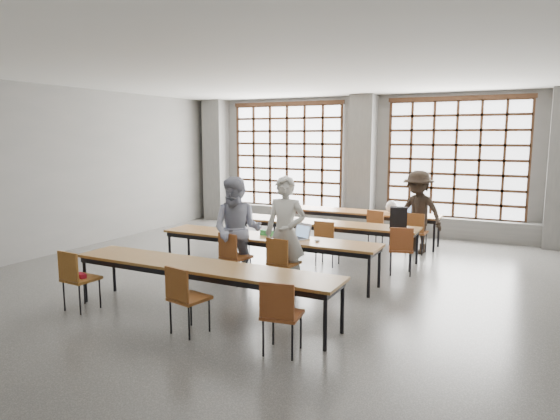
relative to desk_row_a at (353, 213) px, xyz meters
The scene contains 37 objects.
floor 3.95m from the desk_row_a, 93.01° to the right, with size 11.00×11.00×0.00m, color #494946.
ceiling 4.82m from the desk_row_a, 93.01° to the right, with size 11.00×11.00×0.00m, color silver.
wall_back 1.95m from the desk_row_a, 97.26° to the left, with size 10.00×10.00×0.00m, color slate.
wall_left 6.59m from the desk_row_a, 143.21° to the right, with size 11.00×11.00×0.00m, color slate.
column_left 5.01m from the desk_row_a, 164.24° to the left, with size 0.60×0.55×3.50m, color #565654.
column_mid 1.73m from the desk_row_a, 98.76° to the left, with size 0.60×0.55×3.50m, color #565654.
window_left 3.14m from the desk_row_a, 148.08° to the left, with size 3.32×0.12×3.00m.
window_right 2.84m from the desk_row_a, 36.78° to the left, with size 3.32×0.12×3.00m.
sill_ledge 1.48m from the desk_row_a, 98.27° to the left, with size 9.80×0.35×0.50m, color #565654.
desk_row_a is the anchor object (origin of this frame).
desk_row_b 1.78m from the desk_row_a, 93.66° to the right, with size 4.00×0.70×0.73m.
desk_row_c 3.61m from the desk_row_a, 95.64° to the right, with size 4.00×0.70×0.73m.
desk_row_d 5.69m from the desk_row_a, 92.41° to the right, with size 4.00×0.70×0.73m.
chair_back_left 1.55m from the desk_row_a, 156.02° to the right, with size 0.48×0.48×0.88m.
chair_back_mid 1.01m from the desk_row_a, 38.73° to the right, with size 0.50×0.51×0.88m.
chair_back_right 1.72m from the desk_row_a, 21.51° to the right, with size 0.44×0.44×0.88m.
chair_mid_left 2.95m from the desk_row_a, 125.23° to the right, with size 0.49×0.49×0.88m.
chair_mid_centre 2.43m from the desk_row_a, 83.23° to the right, with size 0.42×0.43×0.88m.
chair_mid_right 2.95m from the desk_row_a, 54.64° to the right, with size 0.52×0.52×0.88m.
chair_front_left 4.27m from the desk_row_a, 99.01° to the right, with size 0.49×0.49×0.88m.
chair_front_right 4.23m from the desk_row_a, 86.80° to the right, with size 0.47×0.47×0.88m.
chair_near_left 6.61m from the desk_row_a, 107.11° to the right, with size 0.45×0.45×0.88m.
chair_near_mid 6.32m from the desk_row_a, 90.49° to the right, with size 0.49×0.50×0.88m.
chair_near_right 6.44m from the desk_row_a, 78.61° to the right, with size 0.48×0.48×0.88m.
student_male 4.10m from the desk_row_a, 86.56° to the right, with size 0.67×0.44×1.84m, color silver.
student_female 4.15m from the desk_row_a, 99.09° to the right, with size 0.87×0.68×1.79m, color #19224D.
student_back 1.69m from the desk_row_a, 17.35° to the right, with size 1.13×0.65×1.75m, color black.
laptop_front 3.49m from the desk_row_a, 86.41° to the right, with size 0.45×0.42×0.26m.
laptop_back 1.38m from the desk_row_a, ahead, with size 0.43×0.39×0.26m.
mouse 3.66m from the desk_row_a, 80.63° to the right, with size 0.10×0.06×0.04m, color silver.
green_box 3.53m from the desk_row_a, 96.57° to the right, with size 0.25×0.09×0.09m, color green.
phone 3.69m from the desk_row_a, 92.71° to the right, with size 0.13×0.06×0.01m, color black.
paper_sheet_a 1.87m from the desk_row_a, 112.43° to the right, with size 0.30×0.21×0.00m, color white.
paper_sheet_c 1.78m from the desk_row_a, 90.44° to the right, with size 0.30×0.21×0.00m, color white.
backpack 2.30m from the desk_row_a, 49.33° to the right, with size 0.32×0.20×0.40m, color black.
plastic_bag 0.93m from the desk_row_a, ahead, with size 0.26×0.21×0.29m, color white.
red_pouch 6.53m from the desk_row_a, 107.27° to the right, with size 0.20×0.08×0.06m, color maroon.
Camera 1 is at (3.88, -7.21, 2.46)m, focal length 32.00 mm.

